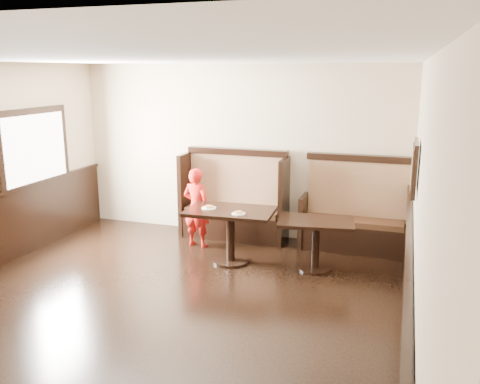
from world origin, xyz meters
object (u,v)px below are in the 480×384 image
at_px(booth_main, 235,205).
at_px(booth_neighbor, 355,219).
at_px(table_neighbor, 316,233).
at_px(child, 197,208).
at_px(table_main, 230,222).

xyz_separation_m(booth_main, booth_neighbor, (1.95, -0.00, -0.05)).
xyz_separation_m(table_neighbor, child, (-1.92, 0.37, 0.10)).
bearing_deg(table_main, table_neighbor, 2.26).
xyz_separation_m(booth_main, table_main, (0.32, -1.13, 0.07)).
bearing_deg(booth_neighbor, table_neighbor, -113.06).
bearing_deg(table_neighbor, table_main, 177.10).
relative_size(table_main, table_neighbor, 1.15).
bearing_deg(child, booth_neighbor, -156.17).
bearing_deg(table_main, booth_neighbor, 31.45).
relative_size(booth_neighbor, table_neighbor, 1.50).
relative_size(booth_neighbor, table_main, 1.31).
relative_size(table_neighbor, child, 0.88).
relative_size(booth_main, table_main, 1.38).
relative_size(booth_main, child, 1.41).
height_order(booth_neighbor, table_main, booth_neighbor).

